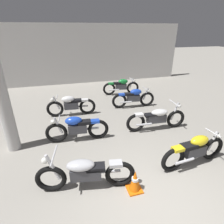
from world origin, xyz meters
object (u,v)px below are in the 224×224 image
Objects in this scene: motorcycle_left_row_1 at (77,128)px; motorcycle_right_row_3 at (121,86)px; motorcycle_right_row_2 at (134,98)px; motorcycle_left_row_2 at (71,105)px; motorcycle_right_row_0 at (195,150)px; motorcycle_right_row_1 at (157,118)px; traffic_cone at (135,181)px; support_pillar at (2,98)px; motorcycle_left_row_0 at (85,172)px.

motorcycle_right_row_3 is at bearing 54.85° from motorcycle_left_row_1.
motorcycle_left_row_2 is at bearing -177.34° from motorcycle_right_row_2.
motorcycle_right_row_0 is 1.94m from motorcycle_right_row_1.
support_pillar is at bearing 139.55° from traffic_cone.
motorcycle_left_row_0 is at bearing -89.93° from motorcycle_left_row_2.
traffic_cone is (-1.76, -4.45, -0.20)m from motorcycle_right_row_2.
motorcycle_right_row_1 is at bearing -1.54° from support_pillar.
motorcycle_right_row_2 is at bearing 90.11° from motorcycle_right_row_1.
motorcycle_right_row_3 is at bearing 35.01° from motorcycle_left_row_2.
motorcycle_right_row_3 is at bearing 89.26° from motorcycle_right_row_2.
motorcycle_left_row_0 is 2.01m from motorcycle_left_row_1.
support_pillar is 5.17m from motorcycle_right_row_2.
support_pillar is at bearing 131.37° from motorcycle_left_row_0.
motorcycle_left_row_1 is 3.41m from motorcycle_right_row_0.
motorcycle_left_row_2 is 3.43m from motorcycle_right_row_1.
motorcycle_left_row_2 is 4.44m from traffic_cone.
motorcycle_left_row_0 is 1.09× the size of motorcycle_left_row_1.
support_pillar is 5.23m from motorcycle_right_row_0.
motorcycle_left_row_1 is at bearing -2.55° from support_pillar.
motorcycle_right_row_3 is at bearing 89.72° from motorcycle_right_row_1.
motorcycle_right_row_1 is at bearing -35.63° from motorcycle_left_row_2.
motorcycle_right_row_1 reaches higher than traffic_cone.
motorcycle_right_row_1 is (2.78, 1.97, 0.00)m from motorcycle_left_row_0.
support_pillar is at bearing 177.45° from motorcycle_left_row_1.
motorcycle_right_row_3 is (2.80, 5.94, 0.01)m from motorcycle_left_row_0.
motorcycle_right_row_0 is at bearing -88.94° from motorcycle_right_row_1.
motorcycle_right_row_1 is 1.10× the size of motorcycle_right_row_2.
motorcycle_right_row_2 is at bearing 23.43° from support_pillar.
motorcycle_right_row_0 is (2.78, -1.98, 0.00)m from motorcycle_left_row_1.
motorcycle_left_row_1 and motorcycle_left_row_2 have the same top height.
support_pillar is 1.62× the size of motorcycle_left_row_1.
motorcycle_left_row_1 is 3.65× the size of traffic_cone.
motorcycle_left_row_2 and motorcycle_right_row_0 have the same top height.
motorcycle_left_row_2 and motorcycle_right_row_3 have the same top height.
motorcycle_left_row_1 and motorcycle_right_row_2 have the same top height.
motorcycle_left_row_2 reaches higher than traffic_cone.
motorcycle_left_row_2 is 1.00× the size of motorcycle_right_row_3.
motorcycle_left_row_0 reaches higher than motorcycle_right_row_0.
motorcycle_right_row_1 is at bearing 52.78° from traffic_cone.
motorcycle_right_row_1 is 2.13m from motorcycle_right_row_2.
motorcycle_left_row_1 is (1.88, -0.08, -1.14)m from support_pillar.
motorcycle_left_row_1 is 2.74m from motorcycle_right_row_1.
motorcycle_left_row_2 and motorcycle_right_row_2 have the same top height.
support_pillar reaches higher than motorcycle_left_row_1.
motorcycle_right_row_1 is 4.02× the size of traffic_cone.
motorcycle_right_row_2 is 1.00× the size of motorcycle_right_row_3.
motorcycle_right_row_2 reaches higher than traffic_cone.
support_pillar reaches higher than motorcycle_right_row_0.
motorcycle_right_row_1 is 1.10× the size of motorcycle_right_row_3.
support_pillar reaches higher than motorcycle_right_row_2.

